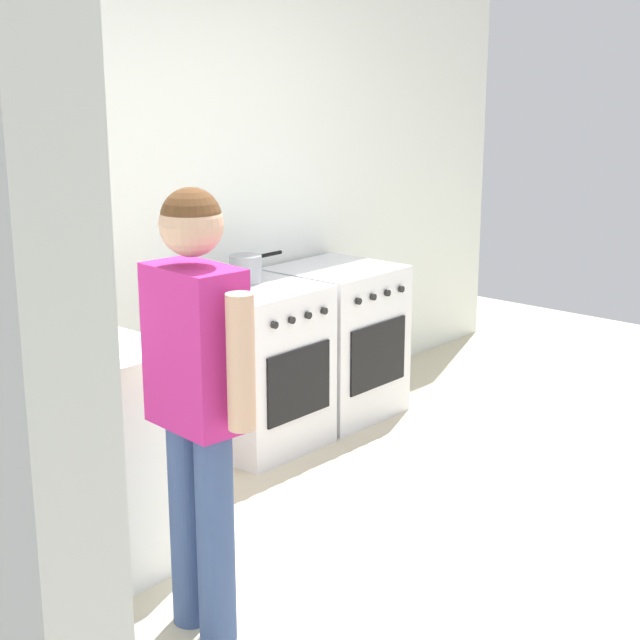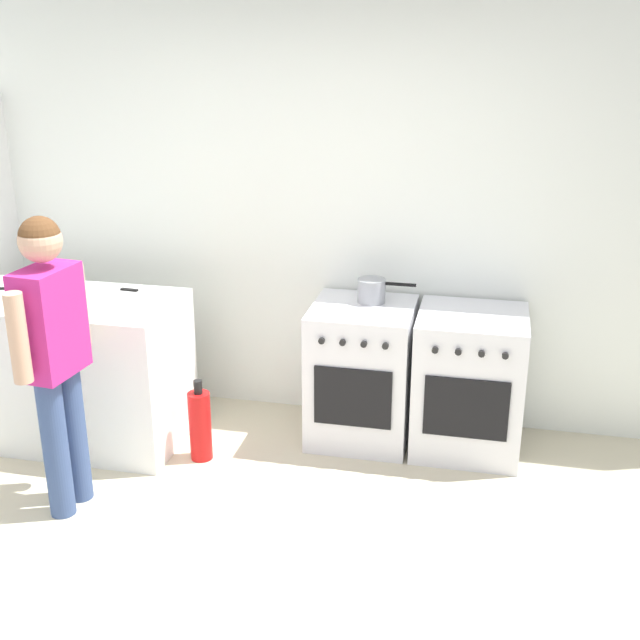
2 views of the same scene
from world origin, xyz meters
name	(u,v)px [view 1 (image 1 of 2)]	position (x,y,z in m)	size (l,w,h in m)	color
ground_plane	(476,566)	(0.00, 0.00, 0.00)	(8.00, 8.00, 0.00)	beige
back_wall	(149,198)	(0.00, 1.95, 1.30)	(6.00, 0.10, 2.60)	silver
counter_unit	(2,486)	(-1.35, 1.20, 0.45)	(1.30, 0.70, 0.90)	white
oven_left	(256,366)	(0.35, 1.58, 0.43)	(0.60, 0.62, 0.85)	silver
oven_right	(336,341)	(0.99, 1.58, 0.43)	(0.63, 0.62, 0.85)	silver
pot	(246,269)	(0.39, 1.67, 0.92)	(0.35, 0.17, 0.14)	gray
knife_bread	(3,344)	(-1.16, 1.43, 0.90)	(0.35, 0.06, 0.01)	silver
person	(197,381)	(-1.02, 0.48, 0.93)	(0.23, 0.57, 1.57)	#384C7A
fire_extinguisher	(193,481)	(-0.52, 1.10, 0.22)	(0.13, 0.13, 0.50)	red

